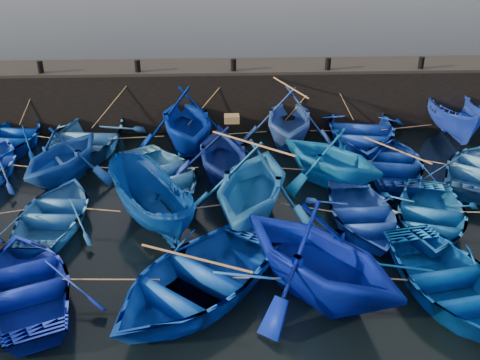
{
  "coord_description": "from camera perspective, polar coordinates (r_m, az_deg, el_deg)",
  "views": [
    {
      "loc": [
        -0.68,
        -12.54,
        8.74
      ],
      "look_at": [
        0.0,
        3.2,
        0.7
      ],
      "focal_mm": 40.0,
      "sensor_mm": 36.0,
      "label": 1
    }
  ],
  "objects": [
    {
      "name": "ground",
      "position": [
        15.3,
        0.52,
        -7.8
      ],
      "size": [
        120.0,
        120.0,
        0.0
      ],
      "primitive_type": "plane",
      "color": "black",
      "rests_on": "ground"
    },
    {
      "name": "quay_wall",
      "position": [
        24.23,
        -0.75,
        9.03
      ],
      "size": [
        26.0,
        2.5,
        2.5
      ],
      "primitive_type": "cube",
      "color": "black",
      "rests_on": "ground"
    },
    {
      "name": "quay_top",
      "position": [
        23.86,
        -0.77,
        12.03
      ],
      "size": [
        26.0,
        2.5,
        0.12
      ],
      "primitive_type": "cube",
      "color": "black",
      "rests_on": "quay_wall"
    },
    {
      "name": "bollard_0",
      "position": [
        24.04,
        -20.53,
        11.23
      ],
      "size": [
        0.24,
        0.24,
        0.5
      ],
      "primitive_type": "cylinder",
      "color": "black",
      "rests_on": "quay_top"
    },
    {
      "name": "bollard_1",
      "position": [
        23.14,
        -10.88,
        11.87
      ],
      "size": [
        0.24,
        0.24,
        0.5
      ],
      "primitive_type": "cylinder",
      "color": "black",
      "rests_on": "quay_top"
    },
    {
      "name": "bollard_2",
      "position": [
        22.91,
        -0.71,
        12.19
      ],
      "size": [
        0.24,
        0.24,
        0.5
      ],
      "primitive_type": "cylinder",
      "color": "black",
      "rests_on": "quay_top"
    },
    {
      "name": "bollard_3",
      "position": [
        23.37,
        9.37,
        12.15
      ],
      "size": [
        0.24,
        0.24,
        0.5
      ],
      "primitive_type": "cylinder",
      "color": "black",
      "rests_on": "quay_top"
    },
    {
      "name": "bollard_4",
      "position": [
        24.49,
        18.77,
        11.77
      ],
      "size": [
        0.24,
        0.24,
        0.5
      ],
      "primitive_type": "cylinder",
      "color": "black",
      "rests_on": "quay_top"
    },
    {
      "name": "boat_0",
      "position": [
        23.51,
        -23.32,
        4.23
      ],
      "size": [
        4.0,
        5.18,
        0.99
      ],
      "primitive_type": "imported",
      "rotation": [
        0.0,
        0.0,
        3.01
      ],
      "color": "#002D98",
      "rests_on": "ground"
    },
    {
      "name": "boat_1",
      "position": [
        22.11,
        -16.15,
        4.29
      ],
      "size": [
        4.59,
        6.02,
        1.17
      ],
      "primitive_type": "imported",
      "rotation": [
        0.0,
        0.0,
        -0.1
      ],
      "color": "#2B63A6",
      "rests_on": "ground"
    },
    {
      "name": "boat_2",
      "position": [
        21.44,
        -5.8,
        6.48
      ],
      "size": [
        4.91,
        5.45,
        2.52
      ],
      "primitive_type": "imported",
      "rotation": [
        0.0,
        0.0,
        0.18
      ],
      "color": "#002192",
      "rests_on": "ground"
    },
    {
      "name": "boat_3",
      "position": [
        21.91,
        5.24,
        6.76
      ],
      "size": [
        4.5,
        5.03,
        2.38
      ],
      "primitive_type": "imported",
      "rotation": [
        0.0,
        0.0,
        -0.14
      ],
      "color": "#294DA1",
      "rests_on": "ground"
    },
    {
      "name": "boat_4",
      "position": [
        22.66,
        12.72,
        5.31
      ],
      "size": [
        5.08,
        6.43,
        1.2
      ],
      "primitive_type": "imported",
      "rotation": [
        0.0,
        0.0,
        -0.17
      ],
      "color": "#0C309D",
      "rests_on": "ground"
    },
    {
      "name": "boat_5",
      "position": [
        24.36,
        21.85,
        6.35
      ],
      "size": [
        2.04,
        4.86,
        1.85
      ],
      "primitive_type": "imported",
      "rotation": [
        0.0,
        0.0,
        -0.05
      ],
      "color": "blue",
      "rests_on": "ground"
    },
    {
      "name": "boat_7",
      "position": [
        19.7,
        -18.44,
        2.64
      ],
      "size": [
        4.7,
        5.02,
        2.12
      ],
      "primitive_type": "imported",
      "rotation": [
        0.0,
        0.0,
        2.77
      ],
      "color": "navy",
      "rests_on": "ground"
    },
    {
      "name": "boat_8",
      "position": [
        19.03,
        -8.26,
        0.92
      ],
      "size": [
        4.93,
        5.35,
        0.91
      ],
      "primitive_type": "imported",
      "rotation": [
        0.0,
        0.0,
        0.54
      ],
      "color": "#397ED4",
      "rests_on": "ground"
    },
    {
      "name": "boat_9",
      "position": [
        18.71,
        -1.78,
        2.98
      ],
      "size": [
        4.04,
        4.57,
        2.23
      ],
      "primitive_type": "imported",
      "rotation": [
        0.0,
        0.0,
        3.24
      ],
      "color": "navy",
      "rests_on": "ground"
    },
    {
      "name": "boat_10",
      "position": [
        18.81,
        9.71,
        2.6
      ],
      "size": [
        5.39,
        5.41,
        2.16
      ],
      "primitive_type": "imported",
      "rotation": [
        0.0,
        0.0,
        3.9
      ],
      "color": "#0A63BB",
      "rests_on": "ground"
    },
    {
      "name": "boat_11",
      "position": [
        20.31,
        16.17,
        1.84
      ],
      "size": [
        4.0,
        4.97,
        0.92
      ],
      "primitive_type": "imported",
      "rotation": [
        0.0,
        0.0,
        2.93
      ],
      "color": "navy",
      "rests_on": "ground"
    },
    {
      "name": "boat_12",
      "position": [
        20.91,
        24.26,
        1.23
      ],
      "size": [
        5.37,
        5.66,
        0.96
      ],
      "primitive_type": "imported",
      "rotation": [
        0.0,
        0.0,
        2.52
      ],
      "color": "#2E6BB5",
      "rests_on": "ground"
    },
    {
      "name": "boat_14",
      "position": [
        17.3,
        -19.08,
        -3.27
      ],
      "size": [
        3.32,
        4.43,
        0.88
      ],
      "primitive_type": "imported",
      "rotation": [
        0.0,
        0.0,
        3.07
      ],
      "color": "#215DA6",
      "rests_on": "ground"
    },
    {
      "name": "boat_15",
      "position": [
        16.29,
        -9.63,
        -2.3
      ],
      "size": [
        3.68,
        4.7,
        1.72
      ],
      "primitive_type": "imported",
      "rotation": [
        0.0,
        0.0,
        3.67
      ],
      "color": "navy",
      "rests_on": "ground"
    },
    {
      "name": "boat_16",
      "position": [
        16.23,
        1.28,
        -0.33
      ],
      "size": [
        5.39,
        5.85,
        2.56
      ],
      "primitive_type": "imported",
      "rotation": [
        0.0,
        0.0,
        -0.28
      ],
      "color": "blue",
      "rests_on": "ground"
    },
    {
      "name": "boat_17",
      "position": [
        16.67,
        12.95,
        -3.58
      ],
      "size": [
        3.2,
        4.37,
        0.88
      ],
      "primitive_type": "imported",
      "rotation": [
        0.0,
        0.0,
        0.04
      ],
      "color": "#163BA0",
      "rests_on": "ground"
    },
    {
      "name": "boat_18",
      "position": [
        17.16,
        19.65,
        -3.57
      ],
      "size": [
        4.34,
        5.16,
        0.91
      ],
      "primitive_type": "imported",
      "rotation": [
        0.0,
        0.0,
        -0.31
      ],
      "color": "#0E5293",
      "rests_on": "ground"
    },
    {
      "name": "boat_21",
      "position": [
        14.45,
        -21.81,
        -10.15
      ],
      "size": [
        4.75,
        5.43,
        0.94
      ],
      "primitive_type": "imported",
      "rotation": [
        0.0,
        0.0,
        3.55
      ],
      "color": "#0A1EA1",
      "rests_on": "ground"
    },
    {
      "name": "boat_22",
      "position": [
        13.48,
        -4.69,
        -10.38
      ],
      "size": [
        6.54,
        6.71,
        1.14
      ],
      "primitive_type": "imported",
      "rotation": [
        0.0,
        0.0,
        -0.71
      ],
      "color": "#0636A0",
      "rests_on": "ground"
    },
    {
      "name": "boat_23",
      "position": [
        13.2,
        8.37,
        -7.73
      ],
      "size": [
        6.33,
        6.4,
        2.55
      ],
      "primitive_type": "imported",
      "rotation": [
        0.0,
        0.0,
        0.71
      ],
      "color": "#011493",
      "rests_on": "ground"
    },
    {
      "name": "boat_24",
      "position": [
        14.43,
        21.48,
        -10.02
      ],
      "size": [
        4.2,
        5.29,
        0.99
      ],
      "primitive_type": "imported",
      "rotation": [
        0.0,
        0.0,
        0.18
      ],
      "color": "#024293",
      "rests_on": "ground"
    },
    {
      "name": "wooden_crate",
      "position": [
        18.24,
        -0.88,
        6.56
      ],
      "size": [
        0.51,
        0.42,
        0.24
      ],
      "primitive_type": "cube",
      "color": "brown",
      "rests_on": "boat_9"
    },
    {
      "name": "mooring_ropes",
      "position": [
        19.27,
        0.44,
        2.98
      ],
      "size": [
        18.37,
        11.68,
        2.1
      ],
      "color": "tan",
      "rests_on": "ground"
    },
    {
      "name": "loose_oars",
      "position": [
        17.35,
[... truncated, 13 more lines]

